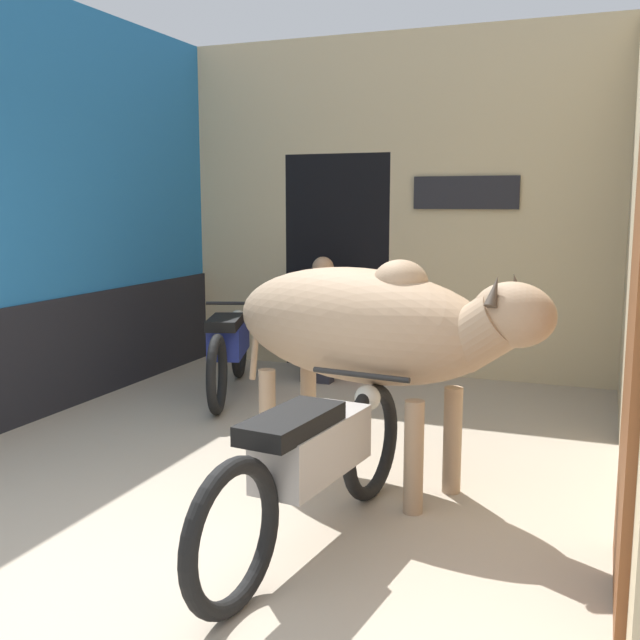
{
  "coord_description": "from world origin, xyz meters",
  "views": [
    {
      "loc": [
        2.03,
        -2.47,
        1.72
      ],
      "look_at": [
        0.24,
        2.15,
        0.93
      ],
      "focal_mm": 42.0,
      "sensor_mm": 36.0,
      "label": 1
    }
  ],
  "objects_px": {
    "cow": "(366,326)",
    "motorcycle_near": "(313,460)",
    "motorcycle_far": "(229,346)",
    "shopkeeper_seated": "(321,316)",
    "plastic_stool": "(359,356)"
  },
  "relations": [
    {
      "from": "cow",
      "to": "motorcycle_far",
      "type": "bearing_deg",
      "value": 138.37
    },
    {
      "from": "motorcycle_near",
      "to": "motorcycle_far",
      "type": "xyz_separation_m",
      "value": [
        -1.82,
        2.54,
        -0.01
      ]
    },
    {
      "from": "motorcycle_far",
      "to": "plastic_stool",
      "type": "bearing_deg",
      "value": 48.66
    },
    {
      "from": "cow",
      "to": "shopkeeper_seated",
      "type": "height_order",
      "value": "cow"
    },
    {
      "from": "motorcycle_far",
      "to": "shopkeeper_seated",
      "type": "height_order",
      "value": "shopkeeper_seated"
    },
    {
      "from": "cow",
      "to": "motorcycle_near",
      "type": "xyz_separation_m",
      "value": [
        0.03,
        -0.95,
        -0.52
      ]
    },
    {
      "from": "shopkeeper_seated",
      "to": "motorcycle_near",
      "type": "bearing_deg",
      "value": -69.62
    },
    {
      "from": "cow",
      "to": "shopkeeper_seated",
      "type": "relative_size",
      "value": 1.88
    },
    {
      "from": "cow",
      "to": "shopkeeper_seated",
      "type": "distance_m",
      "value": 2.74
    },
    {
      "from": "cow",
      "to": "shopkeeper_seated",
      "type": "bearing_deg",
      "value": 116.76
    },
    {
      "from": "motorcycle_near",
      "to": "plastic_stool",
      "type": "relative_size",
      "value": 5.04
    },
    {
      "from": "motorcycle_near",
      "to": "motorcycle_far",
      "type": "distance_m",
      "value": 3.13
    },
    {
      "from": "cow",
      "to": "plastic_stool",
      "type": "relative_size",
      "value": 5.43
    },
    {
      "from": "motorcycle_near",
      "to": "motorcycle_far",
      "type": "height_order",
      "value": "motorcycle_near"
    },
    {
      "from": "motorcycle_far",
      "to": "shopkeeper_seated",
      "type": "bearing_deg",
      "value": 55.73
    }
  ]
}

